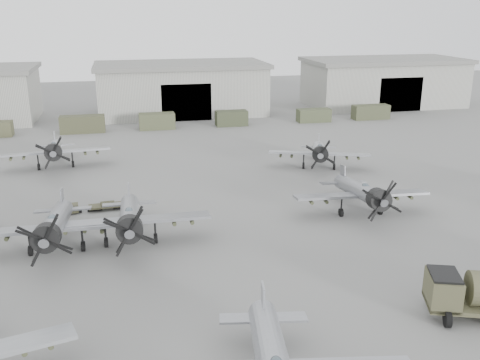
# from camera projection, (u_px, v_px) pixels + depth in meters

# --- Properties ---
(ground) EXTENTS (220.00, 220.00, 0.00)m
(ground) POSITION_uv_depth(u_px,v_px,m) (289.00, 281.00, 36.21)
(ground) COLOR slate
(ground) RESTS_ON ground
(hangar_center) EXTENTS (29.00, 14.80, 8.70)m
(hangar_center) POSITION_uv_depth(u_px,v_px,m) (181.00, 88.00, 92.40)
(hangar_center) COLOR #A7A89D
(hangar_center) RESTS_ON ground
(hangar_right) EXTENTS (29.00, 14.80, 8.70)m
(hangar_right) POSITION_uv_depth(u_px,v_px,m) (383.00, 82.00, 100.27)
(hangar_right) COLOR #A7A89D
(hangar_right) RESTS_ON ground
(support_truck_2) EXTENTS (6.44, 2.20, 2.52)m
(support_truck_2) POSITION_uv_depth(u_px,v_px,m) (83.00, 124.00, 78.91)
(support_truck_2) COLOR #3C3E28
(support_truck_2) RESTS_ON ground
(support_truck_3) EXTENTS (5.37, 2.20, 2.43)m
(support_truck_3) POSITION_uv_depth(u_px,v_px,m) (157.00, 121.00, 81.18)
(support_truck_3) COLOR #43482F
(support_truck_3) RESTS_ON ground
(support_truck_4) EXTENTS (4.94, 2.20, 2.33)m
(support_truck_4) POSITION_uv_depth(u_px,v_px,m) (231.00, 118.00, 83.60)
(support_truck_4) COLOR #353A26
(support_truck_4) RESTS_ON ground
(support_truck_5) EXTENTS (5.36, 2.20, 2.08)m
(support_truck_5) POSITION_uv_depth(u_px,v_px,m) (314.00, 115.00, 86.46)
(support_truck_5) COLOR #40462E
(support_truck_5) RESTS_ON ground
(support_truck_6) EXTENTS (6.04, 2.20, 2.35)m
(support_truck_6) POSITION_uv_depth(u_px,v_px,m) (371.00, 112.00, 88.47)
(support_truck_6) COLOR #3E422B
(support_truck_6) RESTS_ON ground
(aircraft_mid_1) EXTENTS (12.54, 11.28, 5.04)m
(aircraft_mid_1) POSITION_uv_depth(u_px,v_px,m) (130.00, 218.00, 41.01)
(aircraft_mid_1) COLOR gray
(aircraft_mid_1) RESTS_ON ground
(aircraft_mid_2) EXTENTS (12.06, 10.85, 4.81)m
(aircraft_mid_2) POSITION_uv_depth(u_px,v_px,m) (363.00, 192.00, 46.99)
(aircraft_mid_2) COLOR gray
(aircraft_mid_2) RESTS_ON ground
(aircraft_far_0) EXTENTS (12.46, 11.21, 4.96)m
(aircraft_far_0) POSITION_uv_depth(u_px,v_px,m) (54.00, 150.00, 60.80)
(aircraft_far_0) COLOR gray
(aircraft_far_0) RESTS_ON ground
(aircraft_far_1) EXTENTS (11.51, 10.38, 4.63)m
(aircraft_far_1) POSITION_uv_depth(u_px,v_px,m) (319.00, 151.00, 60.68)
(aircraft_far_1) COLOR #A0A2A9
(aircraft_far_1) RESTS_ON ground
(aircraft_extra_469) EXTENTS (12.54, 11.28, 5.04)m
(aircraft_extra_469) POSITION_uv_depth(u_px,v_px,m) (54.00, 225.00, 39.61)
(aircraft_extra_469) COLOR gray
(aircraft_extra_469) RESTS_ON ground
(tug_trailer) EXTENTS (5.95, 1.58, 1.19)m
(tug_trailer) POSITION_uv_depth(u_px,v_px,m) (84.00, 207.00, 48.37)
(tug_trailer) COLOR #403F2A
(tug_trailer) RESTS_ON ground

